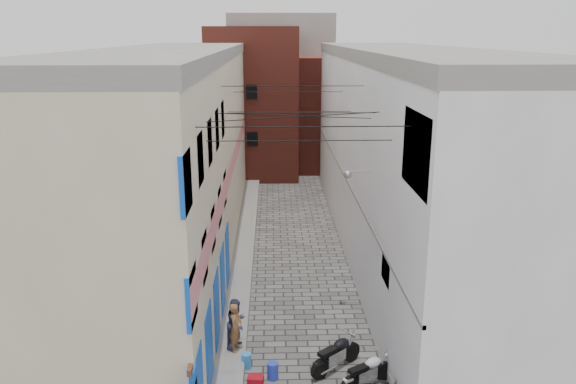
{
  "coord_description": "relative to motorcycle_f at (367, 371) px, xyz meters",
  "views": [
    {
      "loc": [
        -0.74,
        -10.84,
        9.58
      ],
      "look_at": [
        -0.07,
        12.35,
        3.0
      ],
      "focal_mm": 35.0,
      "sensor_mm": 36.0,
      "label": 1
    }
  ],
  "objects": [
    {
      "name": "plinth",
      "position": [
        -3.92,
        10.25,
        -0.4
      ],
      "size": [
        0.9,
        26.0,
        0.25
      ],
      "primitive_type": "cube",
      "color": "gray",
      "rests_on": "ground"
    },
    {
      "name": "building_left",
      "position": [
        -6.85,
        10.2,
        3.97
      ],
      "size": [
        5.1,
        27.0,
        9.0
      ],
      "color": "#C4B594",
      "rests_on": "ground"
    },
    {
      "name": "building_right",
      "position": [
        3.13,
        10.25,
        3.98
      ],
      "size": [
        5.94,
        26.0,
        9.0
      ],
      "color": "silver",
      "rests_on": "ground"
    },
    {
      "name": "building_far_brick_left",
      "position": [
        -3.87,
        25.25,
        4.47
      ],
      "size": [
        6.0,
        6.0,
        10.0
      ],
      "primitive_type": "cube",
      "color": "maroon",
      "rests_on": "ground"
    },
    {
      "name": "building_far_brick_right",
      "position": [
        1.13,
        27.25,
        3.47
      ],
      "size": [
        5.0,
        6.0,
        8.0
      ],
      "primitive_type": "cube",
      "color": "maroon",
      "rests_on": "ground"
    },
    {
      "name": "building_far_concrete",
      "position": [
        -1.87,
        31.25,
        4.97
      ],
      "size": [
        8.0,
        5.0,
        11.0
      ],
      "primitive_type": "cube",
      "color": "gray",
      "rests_on": "ground"
    },
    {
      "name": "far_shopfront",
      "position": [
        -1.87,
        22.45,
        0.67
      ],
      "size": [
        2.0,
        0.3,
        2.4
      ],
      "primitive_type": "cube",
      "color": "black",
      "rests_on": "ground"
    },
    {
      "name": "overhead_wires",
      "position": [
        -1.87,
        4.9,
        6.6
      ],
      "size": [
        5.8,
        13.02,
        1.32
      ],
      "color": "black",
      "rests_on": "ground"
    },
    {
      "name": "motorcycle_f",
      "position": [
        0.0,
        0.0,
        0.0
      ],
      "size": [
        1.86,
        1.44,
        1.06
      ],
      "primitive_type": null,
      "rotation": [
        0.0,
        0.0,
        -1.03
      ],
      "color": "silver",
      "rests_on": "ground"
    },
    {
      "name": "motorcycle_g",
      "position": [
        -0.77,
        0.88,
        0.04
      ],
      "size": [
        1.9,
        1.74,
        1.14
      ],
      "primitive_type": null,
      "rotation": [
        0.0,
        0.0,
        -0.87
      ],
      "color": "black",
      "rests_on": "ground"
    },
    {
      "name": "person_a",
      "position": [
        -3.75,
        1.64,
        0.49
      ],
      "size": [
        0.51,
        0.64,
        1.54
      ],
      "primitive_type": "imported",
      "rotation": [
        0.0,
        0.0,
        1.29
      ],
      "color": "brown",
      "rests_on": "plinth"
    },
    {
      "name": "person_b",
      "position": [
        -3.74,
        1.85,
        0.52
      ],
      "size": [
        0.91,
        0.97,
        1.59
      ],
      "primitive_type": "imported",
      "rotation": [
        0.0,
        0.0,
        1.03
      ],
      "color": "#353550",
      "rests_on": "plinth"
    },
    {
      "name": "water_jug_near",
      "position": [
        -2.64,
        0.49,
        -0.27
      ],
      "size": [
        0.35,
        0.35,
        0.51
      ],
      "primitive_type": "cylinder",
      "rotation": [
        0.0,
        0.0,
        -0.06
      ],
      "color": "#253AB9",
      "rests_on": "ground"
    },
    {
      "name": "water_jug_far",
      "position": [
        -3.42,
        1.06,
        -0.3
      ],
      "size": [
        0.37,
        0.37,
        0.46
      ],
      "primitive_type": "cylinder",
      "rotation": [
        0.0,
        0.0,
        0.28
      ],
      "color": "#2B8EDB",
      "rests_on": "ground"
    },
    {
      "name": "red_crate",
      "position": [
        -3.13,
        0.19,
        -0.39
      ],
      "size": [
        0.48,
        0.38,
        0.28
      ],
      "primitive_type": "cube",
      "rotation": [
        0.0,
        0.0,
        -0.12
      ],
      "color": "#A20B17",
      "rests_on": "ground"
    }
  ]
}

